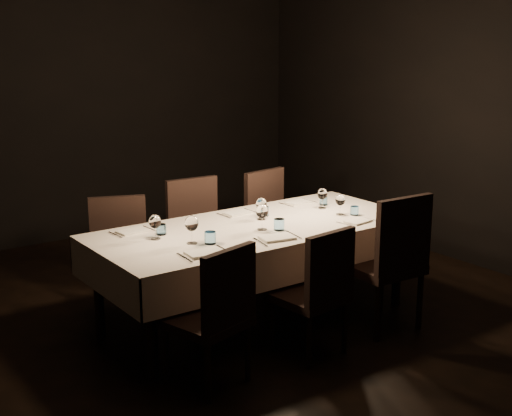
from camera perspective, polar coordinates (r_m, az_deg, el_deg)
room at (r=5.27m, az=-0.00°, el=6.33°), size 5.01×6.01×3.01m
dining_table at (r=5.44m, az=-0.00°, el=-2.18°), size 2.52×1.12×0.76m
chair_near_left at (r=4.47m, az=-3.21°, el=-8.19°), size 0.55×0.55×0.94m
place_setting_near_left at (r=4.89m, az=-4.52°, el=-2.22°), size 0.37×0.42×0.20m
chair_near_center at (r=4.89m, az=4.97°, el=-6.31°), size 0.49×0.49×0.92m
place_setting_near_center at (r=5.21m, az=1.17°, el=-1.16°), size 0.37×0.42×0.20m
chair_near_right at (r=5.38m, az=10.65°, el=-3.89°), size 0.53×0.53×1.06m
place_setting_near_right at (r=5.70m, az=7.44°, el=-0.07°), size 0.31×0.39×0.17m
chair_far_left at (r=5.73m, az=-10.84°, el=-3.38°), size 0.58×0.58×0.93m
place_setting_far_left at (r=5.18m, az=-8.51°, el=-1.48°), size 0.33×0.40×0.18m
chair_far_center at (r=6.09m, az=-4.60°, el=-1.89°), size 0.50×0.50×0.98m
place_setting_far_center at (r=5.65m, az=-0.10°, el=-0.05°), size 0.32×0.40×0.18m
chair_far_right at (r=6.47m, az=1.41°, el=-0.93°), size 0.54×0.54×0.98m
place_setting_far_right at (r=6.03m, az=4.75°, el=0.78°), size 0.31×0.40×0.17m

